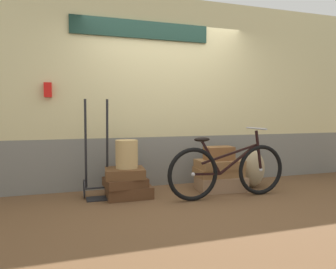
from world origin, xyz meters
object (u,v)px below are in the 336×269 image
(suitcase_4, at_px, (218,172))
(luggage_trolley, at_px, (97,173))
(suitcase_5, at_px, (219,164))
(suitcase_0, at_px, (129,191))
(bicycle, at_px, (228,171))
(suitcase_2, at_px, (125,173))
(burlap_sack, at_px, (252,169))
(suitcase_3, at_px, (221,183))
(suitcase_1, at_px, (125,182))
(wicker_basket, at_px, (127,154))
(suitcase_6, at_px, (219,153))

(suitcase_4, relative_size, luggage_trolley, 0.50)
(suitcase_5, relative_size, luggage_trolley, 0.48)
(suitcase_0, relative_size, bicycle, 0.35)
(suitcase_2, xyz_separation_m, burlap_sack, (1.96, 0.01, -0.05))
(suitcase_3, bearing_deg, suitcase_4, 129.63)
(suitcase_1, distance_m, wicker_basket, 0.38)
(suitcase_2, xyz_separation_m, suitcase_5, (1.40, -0.01, 0.05))
(suitcase_4, height_order, burlap_sack, burlap_sack)
(suitcase_2, xyz_separation_m, luggage_trolley, (-0.35, 0.12, 0.00))
(burlap_sack, distance_m, bicycle, 0.77)
(wicker_basket, bearing_deg, suitcase_0, 38.25)
(burlap_sack, bearing_deg, suitcase_4, 179.15)
(suitcase_3, bearing_deg, suitcase_5, 148.63)
(suitcase_1, xyz_separation_m, wicker_basket, (0.03, 0.02, 0.37))
(suitcase_0, relative_size, wicker_basket, 1.58)
(luggage_trolley, bearing_deg, suitcase_3, -4.53)
(suitcase_6, bearing_deg, luggage_trolley, 177.77)
(bicycle, bearing_deg, suitcase_2, 162.52)
(suitcase_0, distance_m, suitcase_6, 1.42)
(wicker_basket, height_order, luggage_trolley, luggage_trolley)
(suitcase_0, bearing_deg, suitcase_1, -141.86)
(suitcase_6, relative_size, burlap_sack, 0.71)
(luggage_trolley, bearing_deg, suitcase_4, -3.41)
(suitcase_2, bearing_deg, wicker_basket, 22.67)
(suitcase_0, distance_m, suitcase_3, 1.36)
(suitcase_3, height_order, suitcase_5, suitcase_5)
(bicycle, bearing_deg, wicker_basket, 161.74)
(suitcase_6, bearing_deg, suitcase_4, 99.22)
(wicker_basket, distance_m, luggage_trolley, 0.47)
(suitcase_0, distance_m, burlap_sack, 1.91)
(suitcase_6, relative_size, luggage_trolley, 0.31)
(suitcase_2, relative_size, luggage_trolley, 0.39)
(suitcase_5, distance_m, suitcase_6, 0.16)
(suitcase_1, relative_size, suitcase_3, 0.77)
(suitcase_0, xyz_separation_m, suitcase_5, (1.34, -0.03, 0.31))
(suitcase_1, xyz_separation_m, suitcase_4, (1.39, 0.03, 0.05))
(luggage_trolley, relative_size, burlap_sack, 2.31)
(suitcase_0, relative_size, suitcase_1, 1.11)
(burlap_sack, bearing_deg, suitcase_0, 179.36)
(suitcase_4, relative_size, burlap_sack, 1.16)
(suitcase_2, distance_m, luggage_trolley, 0.37)
(suitcase_5, distance_m, bicycle, 0.42)
(suitcase_4, distance_m, burlap_sack, 0.56)
(suitcase_4, height_order, bicycle, bicycle)
(suitcase_6, xyz_separation_m, wicker_basket, (-1.36, 0.01, 0.04))
(luggage_trolley, bearing_deg, suitcase_0, -12.65)
(suitcase_4, xyz_separation_m, suitcase_6, (0.00, -0.01, 0.28))
(bicycle, bearing_deg, suitcase_1, 162.96)
(suitcase_2, xyz_separation_m, suitcase_4, (1.39, 0.02, -0.07))
(suitcase_0, relative_size, suitcase_3, 0.86)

